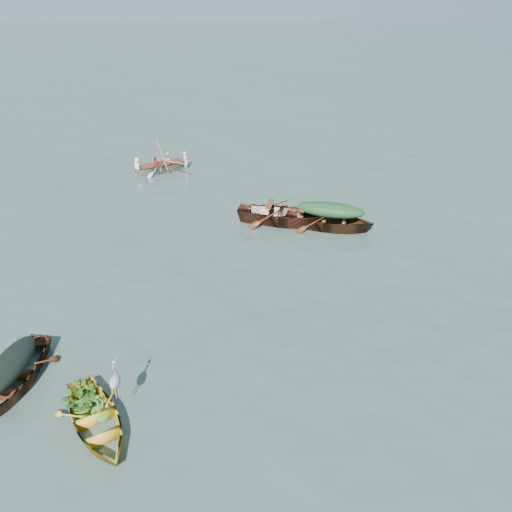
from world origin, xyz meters
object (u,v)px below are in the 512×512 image
(dark_covered_boat, at_px, (16,384))
(heron, at_px, (116,387))
(green_tarp_boat, at_px, (329,229))
(yellow_dinghy, at_px, (98,429))
(rowed_boat, at_px, (163,171))
(open_wooden_boat, at_px, (285,224))

(dark_covered_boat, bearing_deg, heron, -13.34)
(green_tarp_boat, bearing_deg, heron, 161.39)
(yellow_dinghy, bearing_deg, heron, 5.19)
(heron, bearing_deg, dark_covered_boat, 128.55)
(yellow_dinghy, distance_m, dark_covered_boat, 2.59)
(yellow_dinghy, relative_size, green_tarp_boat, 0.73)
(green_tarp_boat, relative_size, rowed_boat, 1.23)
(yellow_dinghy, height_order, green_tarp_boat, green_tarp_boat)
(dark_covered_boat, distance_m, heron, 2.99)
(green_tarp_boat, distance_m, rowed_boat, 8.96)
(green_tarp_boat, height_order, rowed_boat, green_tarp_boat)
(yellow_dinghy, height_order, dark_covered_boat, dark_covered_boat)
(dark_covered_boat, xyz_separation_m, green_tarp_boat, (8.34, 7.67, 0.00))
(green_tarp_boat, bearing_deg, yellow_dinghy, 160.41)
(rowed_boat, bearing_deg, open_wooden_boat, -162.79)
(heron, bearing_deg, yellow_dinghy, -174.81)
(open_wooden_boat, height_order, heron, heron)
(open_wooden_boat, xyz_separation_m, rowed_boat, (-5.39, 5.23, 0.00))
(dark_covered_boat, distance_m, open_wooden_boat, 10.54)
(open_wooden_boat, bearing_deg, heron, 167.65)
(green_tarp_boat, distance_m, heron, 10.35)
(rowed_boat, bearing_deg, green_tarp_boat, -157.66)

